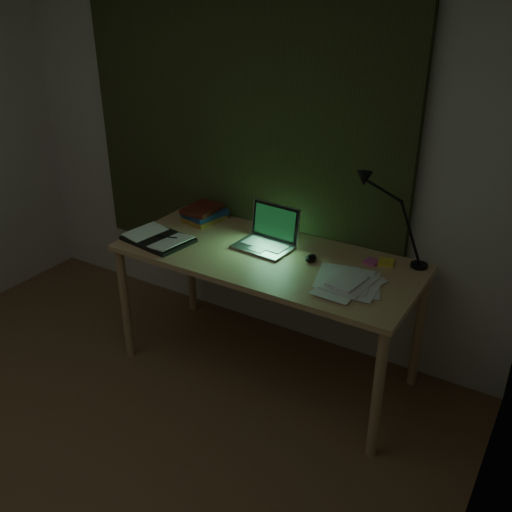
{
  "coord_description": "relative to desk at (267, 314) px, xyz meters",
  "views": [
    {
      "loc": [
        1.87,
        -0.91,
        2.17
      ],
      "look_at": [
        0.45,
        1.43,
        0.82
      ],
      "focal_mm": 40.0,
      "sensor_mm": 36.0,
      "label": 1
    }
  ],
  "objects": [
    {
      "name": "wall_back",
      "position": [
        -0.45,
        0.45,
        0.86
      ],
      "size": [
        3.5,
        0.0,
        2.5
      ],
      "primitive_type": "cube",
      "color": "beige",
      "rests_on": "ground"
    },
    {
      "name": "wall_right",
      "position": [
        1.3,
        -1.55,
        0.86
      ],
      "size": [
        0.0,
        4.0,
        2.5
      ],
      "primitive_type": "cube",
      "color": "beige",
      "rests_on": "ground"
    },
    {
      "name": "curtain",
      "position": [
        -0.45,
        0.41,
        1.06
      ],
      "size": [
        2.2,
        0.06,
        2.0
      ],
      "primitive_type": "cube",
      "color": "#2A2F17",
      "rests_on": "wall_back"
    },
    {
      "name": "desk",
      "position": [
        0.0,
        0.0,
        0.0
      ],
      "size": [
        1.7,
        0.74,
        0.78
      ],
      "primitive_type": null,
      "color": "tan",
      "rests_on": "floor"
    },
    {
      "name": "laptop",
      "position": [
        -0.06,
        0.06,
        0.5
      ],
      "size": [
        0.34,
        0.38,
        0.23
      ],
      "primitive_type": null,
      "rotation": [
        0.0,
        0.0,
        -0.08
      ],
      "color": "#A6A6AB",
      "rests_on": "desk"
    },
    {
      "name": "open_textbook",
      "position": [
        -0.64,
        -0.17,
        0.4
      ],
      "size": [
        0.42,
        0.32,
        0.03
      ],
      "primitive_type": null,
      "rotation": [
        0.0,
        0.0,
        -0.15
      ],
      "color": "white",
      "rests_on": "desk"
    },
    {
      "name": "book_stack",
      "position": [
        -0.6,
        0.23,
        0.44
      ],
      "size": [
        0.23,
        0.27,
        0.1
      ],
      "primitive_type": null,
      "rotation": [
        0.0,
        0.0,
        -0.13
      ],
      "color": "white",
      "rests_on": "desk"
    },
    {
      "name": "loose_papers",
      "position": [
        0.46,
        -0.05,
        0.4
      ],
      "size": [
        0.4,
        0.41,
        0.02
      ],
      "primitive_type": null,
      "rotation": [
        0.0,
        0.0,
        0.24
      ],
      "color": "silver",
      "rests_on": "desk"
    },
    {
      "name": "mouse",
      "position": [
        0.24,
        0.06,
        0.4
      ],
      "size": [
        0.06,
        0.09,
        0.03
      ],
      "primitive_type": "ellipsoid",
      "rotation": [
        0.0,
        0.0,
        -0.03
      ],
      "color": "black",
      "rests_on": "desk"
    },
    {
      "name": "sticky_yellow",
      "position": [
        0.6,
        0.24,
        0.4
      ],
      "size": [
        0.1,
        0.1,
        0.02
      ],
      "primitive_type": "cube",
      "rotation": [
        0.0,
        0.0,
        0.21
      ],
      "color": "yellow",
      "rests_on": "desk"
    },
    {
      "name": "sticky_pink",
      "position": [
        0.53,
        0.21,
        0.4
      ],
      "size": [
        0.08,
        0.08,
        0.02
      ],
      "primitive_type": "cube",
      "rotation": [
        0.0,
        0.0,
        -0.17
      ],
      "color": "#DC55A6",
      "rests_on": "desk"
    },
    {
      "name": "desk_lamp",
      "position": [
        0.77,
        0.3,
        0.63
      ],
      "size": [
        0.38,
        0.32,
        0.49
      ],
      "primitive_type": null,
      "rotation": [
        0.0,
        0.0,
        -0.22
      ],
      "color": "black",
      "rests_on": "desk"
    }
  ]
}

